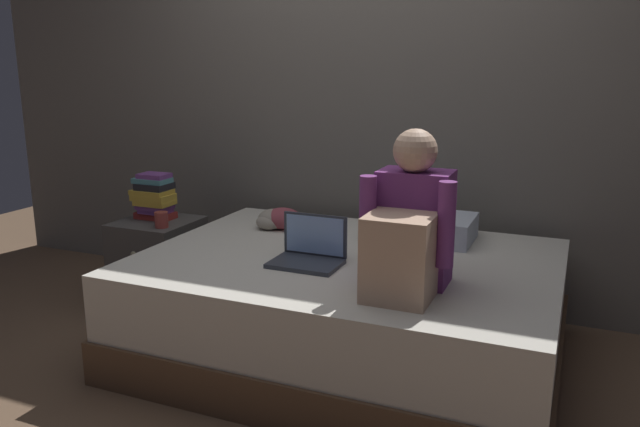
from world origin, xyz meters
The scene contains 10 objects.
ground_plane centered at (0.00, 0.00, 0.00)m, with size 8.00×8.00×0.00m, color brown.
wall_back centered at (0.00, 1.20, 1.35)m, with size 5.60×0.10×2.70m, color slate.
bed centered at (0.20, 0.30, 0.26)m, with size 2.00×1.50×0.52m.
nightstand centered at (-1.10, 0.52, 0.26)m, with size 0.44×0.46×0.52m.
person_sitting centered at (0.58, -0.02, 0.77)m, with size 0.39×0.44×0.65m.
laptop centered at (0.07, 0.13, 0.58)m, with size 0.32×0.23×0.22m.
pillow centered at (0.44, 0.75, 0.59)m, with size 0.56×0.36×0.13m, color silver.
book_stack centered at (-1.13, 0.55, 0.66)m, with size 0.24×0.17×0.28m.
mug centered at (-0.97, 0.40, 0.57)m, with size 0.08×0.08×0.09m, color #933833.
clothes_pile centered at (-0.35, 0.64, 0.58)m, with size 0.25×0.20×0.12m.
Camera 1 is at (1.20, -2.41, 1.42)m, focal length 34.93 mm.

